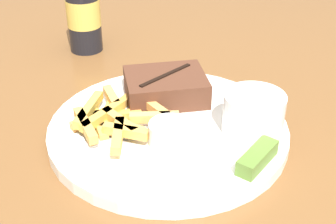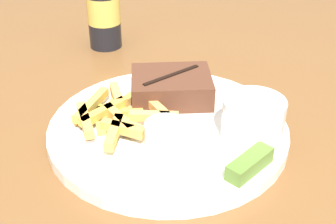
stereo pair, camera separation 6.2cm
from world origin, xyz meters
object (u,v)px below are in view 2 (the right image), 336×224
object	(u,v)px
beer_bottle	(103,8)
fork_utensil	(106,136)
coleslaw_cup	(253,117)
pickle_spear	(250,164)
dipping_sauce_cup	(168,133)
steak_portion	(173,87)
dinner_plate	(168,130)

from	to	relation	value
beer_bottle	fork_utensil	bearing A→B (deg)	-79.45
coleslaw_cup	beer_bottle	world-z (taller)	beer_bottle
coleslaw_cup	pickle_spear	bearing A→B (deg)	-96.55
coleslaw_cup	beer_bottle	distance (m)	0.41
coleslaw_cup	pickle_spear	size ratio (longest dim) A/B	1.20
coleslaw_cup	dipping_sauce_cup	world-z (taller)	coleslaw_cup
steak_portion	pickle_spear	xyz separation A→B (m)	(0.10, -0.16, -0.01)
pickle_spear	dipping_sauce_cup	bearing A→B (deg)	155.28
steak_portion	pickle_spear	bearing A→B (deg)	-58.48
beer_bottle	pickle_spear	bearing A→B (deg)	-57.93
dipping_sauce_cup	beer_bottle	bearing A→B (deg)	112.81
dinner_plate	steak_portion	size ratio (longest dim) A/B	2.56
steak_portion	fork_utensil	distance (m)	0.14
dinner_plate	pickle_spear	bearing A→B (deg)	-41.97
dipping_sauce_cup	fork_utensil	world-z (taller)	dipping_sauce_cup
pickle_spear	steak_portion	bearing A→B (deg)	121.52
dipping_sauce_cup	steak_portion	bearing A→B (deg)	90.66
dinner_plate	steak_portion	distance (m)	0.08
fork_utensil	steak_portion	bearing A→B (deg)	28.77
coleslaw_cup	fork_utensil	xyz separation A→B (m)	(-0.19, -0.02, -0.03)
coleslaw_cup	steak_portion	bearing A→B (deg)	139.68
steak_portion	fork_utensil	xyz separation A→B (m)	(-0.08, -0.11, -0.02)
coleslaw_cup	dinner_plate	bearing A→B (deg)	169.54
dinner_plate	coleslaw_cup	xyz separation A→B (m)	(0.11, -0.02, 0.04)
fork_utensil	beer_bottle	distance (m)	0.34
coleslaw_cup	pickle_spear	xyz separation A→B (m)	(-0.01, -0.07, -0.02)
dipping_sauce_cup	beer_bottle	world-z (taller)	beer_bottle
steak_portion	fork_utensil	world-z (taller)	steak_portion
steak_portion	dipping_sauce_cup	size ratio (longest dim) A/B	2.38
coleslaw_cup	beer_bottle	bearing A→B (deg)	128.47
dinner_plate	pickle_spear	xyz separation A→B (m)	(0.10, -0.09, 0.02)
dinner_plate	fork_utensil	xyz separation A→B (m)	(-0.08, -0.04, 0.01)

